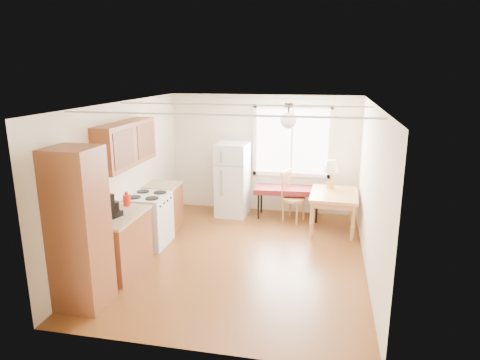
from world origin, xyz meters
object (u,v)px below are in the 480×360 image
(bench, at_px, (288,191))
(dining_table, at_px, (334,198))
(refrigerator, at_px, (232,180))
(chair, at_px, (290,192))

(bench, distance_m, dining_table, 1.03)
(refrigerator, bearing_deg, bench, 4.97)
(refrigerator, distance_m, bench, 1.19)
(dining_table, bearing_deg, chair, 160.91)
(dining_table, bearing_deg, refrigerator, 170.26)
(bench, bearing_deg, dining_table, -31.92)
(dining_table, relative_size, chair, 1.15)
(refrigerator, distance_m, dining_table, 2.13)
(bench, distance_m, chair, 0.15)
(chair, bearing_deg, dining_table, 1.12)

